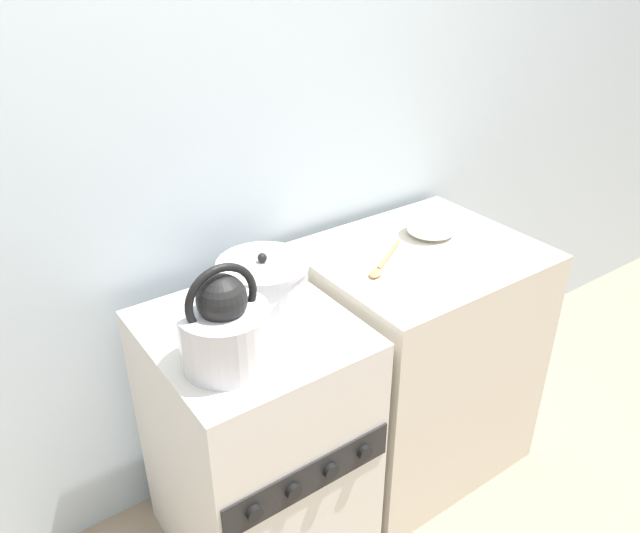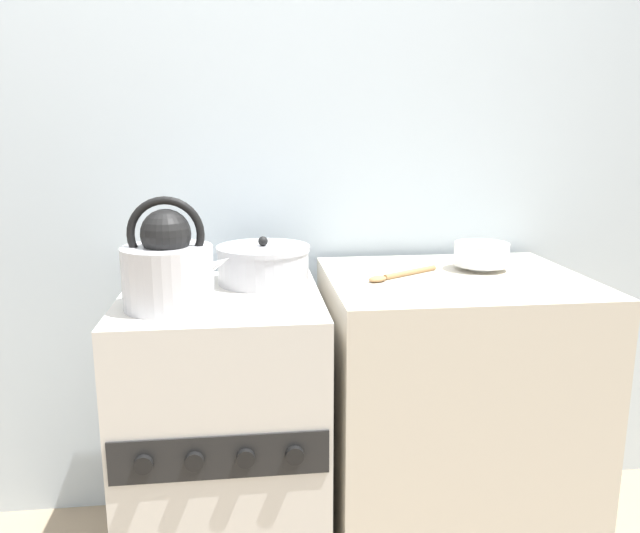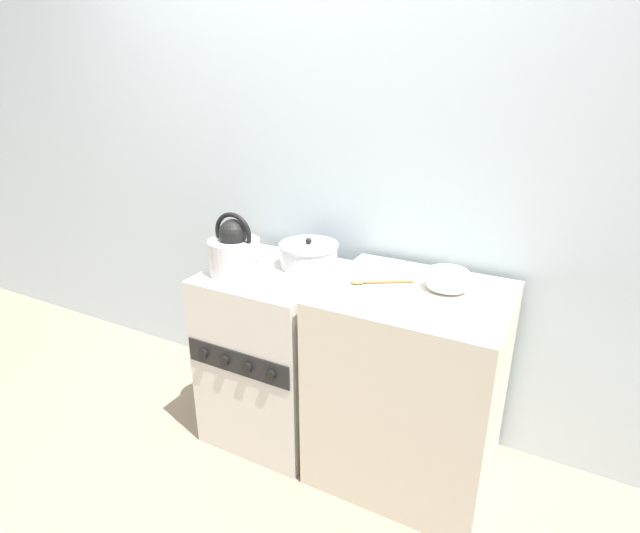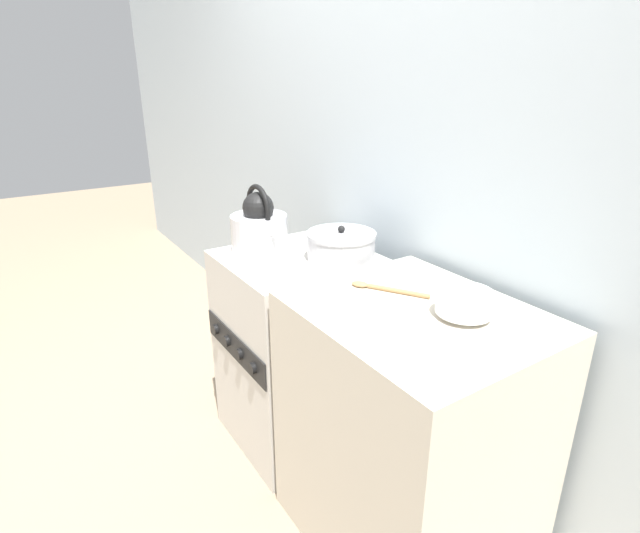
{
  "view_description": "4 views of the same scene",
  "coord_description": "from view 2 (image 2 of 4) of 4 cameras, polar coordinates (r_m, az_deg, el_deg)",
  "views": [
    {
      "loc": [
        -0.65,
        -0.97,
        1.81
      ],
      "look_at": [
        0.26,
        0.33,
        0.93
      ],
      "focal_mm": 35.0,
      "sensor_mm": 36.0,
      "label": 1
    },
    {
      "loc": [
        0.08,
        -1.36,
        1.28
      ],
      "look_at": [
        0.27,
        0.29,
        0.91
      ],
      "focal_mm": 35.0,
      "sensor_mm": 36.0,
      "label": 2
    },
    {
      "loc": [
        1.16,
        -1.45,
        1.68
      ],
      "look_at": [
        0.25,
        0.28,
        0.91
      ],
      "focal_mm": 28.0,
      "sensor_mm": 36.0,
      "label": 3
    },
    {
      "loc": [
        1.61,
        -0.66,
        1.52
      ],
      "look_at": [
        0.22,
        0.25,
        0.88
      ],
      "focal_mm": 28.0,
      "sensor_mm": 36.0,
      "label": 4
    }
  ],
  "objects": [
    {
      "name": "wooden_spoon",
      "position": [
        1.77,
        7.13,
        -0.76
      ],
      "size": [
        0.23,
        0.16,
        0.02
      ],
      "color": "#A37A4C",
      "rests_on": "counter"
    },
    {
      "name": "kettle",
      "position": [
        1.59,
        -13.68,
        -0.0
      ],
      "size": [
        0.28,
        0.23,
        0.28
      ],
      "color": "silver",
      "rests_on": "stove"
    },
    {
      "name": "cooking_pot",
      "position": [
        1.82,
        -5.19,
        0.22
      ],
      "size": [
        0.27,
        0.27,
        0.14
      ],
      "color": "#B2B2B7",
      "rests_on": "stove"
    },
    {
      "name": "enamel_bowl",
      "position": [
        1.91,
        14.54,
        1.08
      ],
      "size": [
        0.16,
        0.16,
        0.08
      ],
      "color": "white",
      "rests_on": "counter"
    },
    {
      "name": "wall_back",
      "position": [
        2.05,
        -9.1,
        11.44
      ],
      "size": [
        7.0,
        0.06,
        2.5
      ],
      "color": "silver",
      "rests_on": "ground_plane"
    },
    {
      "name": "counter",
      "position": [
        1.96,
        11.73,
        -13.37
      ],
      "size": [
        0.73,
        0.61,
        0.87
      ],
      "color": "beige",
      "rests_on": "ground_plane"
    },
    {
      "name": "stove",
      "position": [
        1.86,
        -8.66,
        -15.23
      ],
      "size": [
        0.54,
        0.6,
        0.84
      ],
      "color": "beige",
      "rests_on": "ground_plane"
    }
  ]
}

